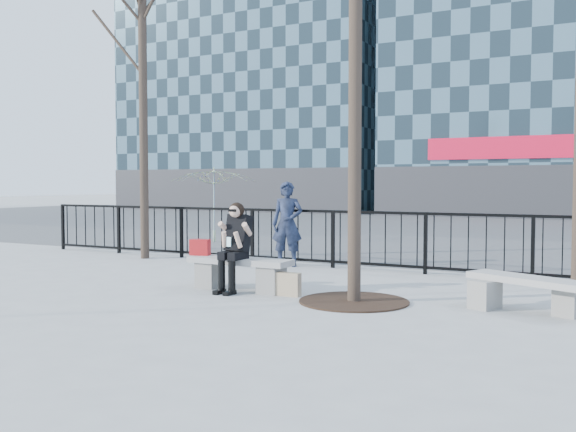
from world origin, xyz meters
The scene contains 13 objects.
ground centered at (0.00, 0.00, 0.00)m, with size 120.00×120.00×0.00m, color gray.
street_surface centered at (0.00, 15.00, 0.00)m, with size 60.00×23.00×0.01m, color #474747.
railing centered at (0.00, 3.00, 0.55)m, with size 14.00×0.06×1.10m.
building_left centered at (-15.00, 27.00, 11.30)m, with size 16.20×10.20×22.60m.
tree_left centered at (-4.00, 2.50, 4.86)m, with size 2.80×2.80×6.50m.
tree_grate centered at (1.90, -0.10, 0.01)m, with size 1.50×1.50×0.02m, color black.
bench_main centered at (0.00, 0.00, 0.30)m, with size 1.65×0.46×0.49m.
bench_second centered at (4.07, 0.29, 0.28)m, with size 1.52×0.43×0.45m.
seated_woman centered at (0.00, -0.16, 0.67)m, with size 0.50×0.64×1.34m.
handbag centered at (-0.75, 0.02, 0.62)m, with size 0.31×0.14×0.25m, color #B21519.
shopping_bag centered at (0.88, -0.10, 0.17)m, with size 0.36×0.13×0.34m, color #C3B08A.
standing_man centered at (-0.68, 2.80, 0.83)m, with size 0.60×0.40×1.65m, color black.
vendor_umbrella centered at (-4.78, 6.22, 1.03)m, with size 2.24×2.29×2.06m, color #E6F737.
Camera 1 is at (5.18, -8.17, 1.63)m, focal length 40.00 mm.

